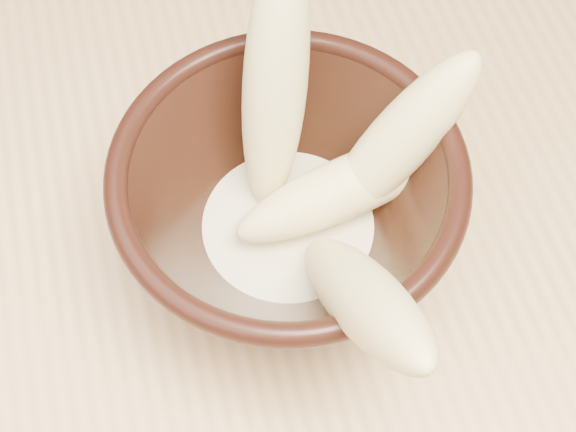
% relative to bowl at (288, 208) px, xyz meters
% --- Properties ---
extents(bowl, '(0.19, 0.19, 0.10)m').
position_rel_bowl_xyz_m(bowl, '(0.00, 0.00, 0.00)').
color(bowl, black).
rests_on(bowl, table).
extents(milk_puddle, '(0.11, 0.11, 0.01)m').
position_rel_bowl_xyz_m(milk_puddle, '(0.00, 0.00, -0.03)').
color(milk_puddle, beige).
rests_on(milk_puddle, bowl).
extents(banana_upright, '(0.07, 0.11, 0.15)m').
position_rel_bowl_xyz_m(banana_upright, '(0.01, 0.05, 0.05)').
color(banana_upright, '#F0E38E').
rests_on(banana_upright, bowl).
extents(banana_right, '(0.12, 0.07, 0.12)m').
position_rel_bowl_xyz_m(banana_right, '(0.06, 0.01, 0.03)').
color(banana_right, '#F0E38E').
rests_on(banana_right, bowl).
extents(banana_across, '(0.15, 0.06, 0.04)m').
position_rel_bowl_xyz_m(banana_across, '(0.04, 0.00, 0.00)').
color(banana_across, '#F0E38E').
rests_on(banana_across, bowl).
extents(banana_front, '(0.05, 0.14, 0.14)m').
position_rel_bowl_xyz_m(banana_front, '(0.02, -0.07, 0.04)').
color(banana_front, '#F0E38E').
rests_on(banana_front, bowl).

